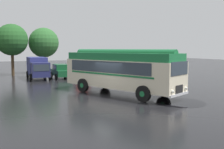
# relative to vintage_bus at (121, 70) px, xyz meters

# --- Properties ---
(ground_plane) EXTENTS (120.00, 120.00, 0.00)m
(ground_plane) POSITION_rel_vintage_bus_xyz_m (-0.94, -0.40, -1.89)
(ground_plane) COLOR black
(vintage_bus) EXTENTS (6.07, 10.27, 3.49)m
(vintage_bus) POSITION_rel_vintage_bus_xyz_m (0.00, 0.00, 0.00)
(vintage_bus) COLOR beige
(vintage_bus) RESTS_ON ground
(car_near_left) EXTENTS (2.01, 4.22, 1.66)m
(car_near_left) POSITION_rel_vintage_bus_xyz_m (-1.29, 12.99, -1.05)
(car_near_left) COLOR #144C28
(car_near_left) RESTS_ON ground
(car_mid_left) EXTENTS (2.31, 4.36, 1.66)m
(car_mid_left) POSITION_rel_vintage_bus_xyz_m (1.17, 13.09, -1.05)
(car_mid_left) COLOR maroon
(car_mid_left) RESTS_ON ground
(box_van) EXTENTS (2.51, 5.84, 2.50)m
(box_van) POSITION_rel_vintage_bus_xyz_m (-3.89, 13.65, -0.53)
(box_van) COLOR navy
(box_van) RESTS_ON ground
(tree_centre) EXTENTS (4.11, 4.11, 6.72)m
(tree_centre) POSITION_rel_vintage_bus_xyz_m (-6.29, 18.54, 2.73)
(tree_centre) COLOR #4C3823
(tree_centre) RESTS_ON ground
(tree_right_of_centre) EXTENTS (4.22, 4.22, 6.48)m
(tree_right_of_centre) POSITION_rel_vintage_bus_xyz_m (-1.97, 20.14, 2.42)
(tree_right_of_centre) COLOR #4C3823
(tree_right_of_centre) RESTS_ON ground
(puddle_patch) EXTENTS (3.42, 3.42, 0.01)m
(puddle_patch) POSITION_rel_vintage_bus_xyz_m (2.05, -4.48, -1.89)
(puddle_patch) COLOR black
(puddle_patch) RESTS_ON ground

